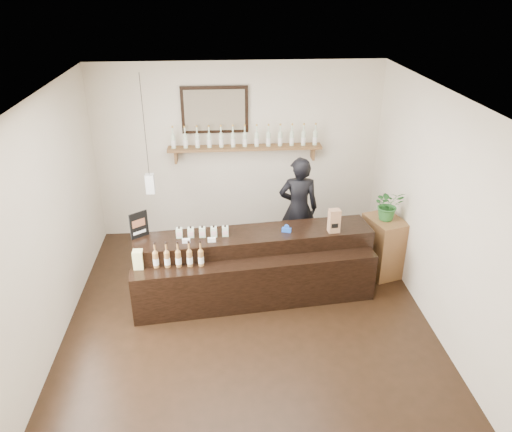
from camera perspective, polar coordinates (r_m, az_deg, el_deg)
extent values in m
plane|color=black|center=(6.44, -0.84, -11.82)|extent=(5.00, 5.00, 0.00)
plane|color=beige|center=(8.00, -2.04, 7.41)|extent=(4.50, 0.00, 4.50)
plane|color=beige|center=(3.64, 1.61, -18.47)|extent=(4.50, 0.00, 4.50)
plane|color=beige|center=(6.01, -22.89, -1.29)|extent=(0.00, 5.00, 5.00)
plane|color=beige|center=(6.22, 20.22, 0.13)|extent=(0.00, 5.00, 5.00)
plane|color=white|center=(5.21, -1.05, 13.29)|extent=(5.00, 5.00, 0.00)
cube|color=brown|center=(7.85, -1.27, 7.82)|extent=(2.40, 0.25, 0.04)
cube|color=brown|center=(7.94, -9.14, 6.78)|extent=(0.04, 0.20, 0.20)
cube|color=brown|center=(8.04, 6.49, 7.21)|extent=(0.04, 0.20, 0.20)
cube|color=black|center=(7.78, -4.74, 12.01)|extent=(1.02, 0.04, 0.72)
cube|color=#4D4331|center=(7.75, -4.74, 11.96)|extent=(0.92, 0.01, 0.62)
cube|color=white|center=(7.27, -12.01, 3.63)|extent=(0.12, 0.12, 0.28)
cylinder|color=black|center=(7.00, -12.65, 10.03)|extent=(0.01, 0.01, 1.41)
cylinder|color=beige|center=(7.83, -9.42, 8.37)|extent=(0.07, 0.07, 0.20)
cone|color=beige|center=(7.80, -9.49, 9.26)|extent=(0.07, 0.07, 0.05)
cylinder|color=beige|center=(7.78, -9.53, 9.69)|extent=(0.02, 0.02, 0.07)
cylinder|color=gold|center=(7.77, -9.55, 10.02)|extent=(0.03, 0.03, 0.02)
cylinder|color=white|center=(7.84, -9.41, 8.23)|extent=(0.07, 0.07, 0.09)
cylinder|color=beige|center=(7.82, -8.07, 8.43)|extent=(0.07, 0.07, 0.20)
cone|color=beige|center=(7.78, -8.13, 9.33)|extent=(0.07, 0.07, 0.05)
cylinder|color=beige|center=(7.77, -8.16, 9.75)|extent=(0.02, 0.02, 0.07)
cylinder|color=gold|center=(7.75, -8.18, 10.08)|extent=(0.03, 0.03, 0.02)
cylinder|color=white|center=(7.83, -8.06, 8.29)|extent=(0.07, 0.07, 0.09)
cylinder|color=beige|center=(7.81, -6.72, 8.49)|extent=(0.07, 0.07, 0.20)
cone|color=beige|center=(7.77, -6.77, 9.38)|extent=(0.07, 0.07, 0.05)
cylinder|color=beige|center=(7.76, -6.79, 9.81)|extent=(0.02, 0.02, 0.07)
cylinder|color=gold|center=(7.74, -6.81, 10.14)|extent=(0.03, 0.03, 0.02)
cylinder|color=white|center=(7.82, -6.71, 8.35)|extent=(0.07, 0.07, 0.09)
cylinder|color=beige|center=(7.80, -5.36, 8.54)|extent=(0.07, 0.07, 0.20)
cone|color=beige|center=(7.77, -5.40, 9.44)|extent=(0.07, 0.07, 0.05)
cylinder|color=beige|center=(7.75, -5.42, 9.86)|extent=(0.02, 0.02, 0.07)
cylinder|color=gold|center=(7.74, -5.43, 10.20)|extent=(0.03, 0.03, 0.02)
cylinder|color=white|center=(7.81, -5.35, 8.40)|extent=(0.07, 0.07, 0.09)
cylinder|color=beige|center=(7.80, -4.00, 8.59)|extent=(0.07, 0.07, 0.20)
cone|color=beige|center=(7.77, -4.03, 9.48)|extent=(0.07, 0.07, 0.05)
cylinder|color=beige|center=(7.75, -4.04, 9.91)|extent=(0.02, 0.02, 0.07)
cylinder|color=gold|center=(7.74, -4.05, 10.24)|extent=(0.03, 0.03, 0.02)
cylinder|color=white|center=(7.81, -3.99, 8.45)|extent=(0.07, 0.07, 0.09)
cylinder|color=beige|center=(7.81, -2.64, 8.63)|extent=(0.07, 0.07, 0.20)
cone|color=beige|center=(7.77, -2.66, 9.53)|extent=(0.07, 0.07, 0.05)
cylinder|color=beige|center=(7.75, -2.67, 9.95)|extent=(0.02, 0.02, 0.07)
cylinder|color=gold|center=(7.74, -2.67, 10.29)|extent=(0.03, 0.03, 0.02)
cylinder|color=white|center=(7.81, -2.64, 8.49)|extent=(0.07, 0.07, 0.09)
cylinder|color=beige|center=(7.81, -1.28, 8.67)|extent=(0.07, 0.07, 0.20)
cone|color=beige|center=(7.78, -1.29, 9.56)|extent=(0.07, 0.07, 0.05)
cylinder|color=beige|center=(7.76, -1.29, 9.99)|extent=(0.02, 0.02, 0.07)
cylinder|color=gold|center=(7.75, -1.30, 10.32)|extent=(0.03, 0.03, 0.02)
cylinder|color=white|center=(7.82, -1.28, 8.53)|extent=(0.07, 0.07, 0.09)
cylinder|color=beige|center=(7.82, 0.08, 8.70)|extent=(0.07, 0.07, 0.20)
cone|color=beige|center=(7.79, 0.08, 9.59)|extent=(0.07, 0.07, 0.05)
cylinder|color=beige|center=(7.77, 0.08, 10.02)|extent=(0.02, 0.02, 0.07)
cylinder|color=gold|center=(7.76, 0.08, 10.35)|extent=(0.03, 0.03, 0.02)
cylinder|color=white|center=(7.83, 0.08, 8.56)|extent=(0.07, 0.07, 0.09)
cylinder|color=beige|center=(7.84, 1.43, 8.73)|extent=(0.07, 0.07, 0.20)
cone|color=beige|center=(7.80, 1.44, 9.62)|extent=(0.07, 0.07, 0.05)
cylinder|color=beige|center=(7.79, 1.44, 10.04)|extent=(0.02, 0.02, 0.07)
cylinder|color=gold|center=(7.77, 1.45, 10.38)|extent=(0.03, 0.03, 0.02)
cylinder|color=white|center=(7.85, 1.43, 8.59)|extent=(0.07, 0.07, 0.09)
cylinder|color=beige|center=(7.86, 2.77, 8.75)|extent=(0.07, 0.07, 0.20)
cone|color=beige|center=(7.82, 2.79, 9.64)|extent=(0.07, 0.07, 0.05)
cylinder|color=beige|center=(7.81, 2.80, 10.06)|extent=(0.02, 0.02, 0.07)
cylinder|color=gold|center=(7.79, 2.81, 10.39)|extent=(0.03, 0.03, 0.02)
cylinder|color=white|center=(7.87, 2.77, 8.61)|extent=(0.07, 0.07, 0.09)
cylinder|color=beige|center=(7.88, 4.11, 8.77)|extent=(0.07, 0.07, 0.20)
cone|color=beige|center=(7.85, 4.14, 9.65)|extent=(0.07, 0.07, 0.05)
cylinder|color=beige|center=(7.83, 4.16, 10.08)|extent=(0.02, 0.02, 0.07)
cylinder|color=gold|center=(7.82, 4.17, 10.41)|extent=(0.03, 0.03, 0.02)
cylinder|color=white|center=(7.89, 4.11, 8.63)|extent=(0.07, 0.07, 0.09)
cylinder|color=beige|center=(7.91, 5.44, 8.78)|extent=(0.07, 0.07, 0.20)
cone|color=beige|center=(7.88, 5.48, 9.66)|extent=(0.07, 0.07, 0.05)
cylinder|color=beige|center=(7.86, 5.50, 10.08)|extent=(0.02, 0.02, 0.07)
cylinder|color=gold|center=(7.85, 5.51, 10.41)|extent=(0.03, 0.03, 0.02)
cylinder|color=white|center=(7.92, 5.44, 8.64)|extent=(0.07, 0.07, 0.09)
cylinder|color=beige|center=(7.94, 6.76, 8.79)|extent=(0.07, 0.07, 0.20)
cone|color=beige|center=(7.91, 6.81, 9.67)|extent=(0.07, 0.07, 0.05)
cylinder|color=beige|center=(7.89, 6.83, 10.09)|extent=(0.02, 0.02, 0.07)
cylinder|color=gold|center=(7.88, 6.85, 10.42)|extent=(0.03, 0.03, 0.02)
cylinder|color=white|center=(7.95, 6.75, 8.65)|extent=(0.07, 0.07, 0.09)
cube|color=black|center=(6.77, -0.21, -5.21)|extent=(3.18, 0.89, 0.88)
cube|color=black|center=(6.48, 0.06, -7.91)|extent=(3.15, 0.61, 0.67)
cube|color=white|center=(6.37, -7.99, -2.82)|extent=(0.10, 0.04, 0.05)
cube|color=white|center=(6.35, -5.08, -2.73)|extent=(0.10, 0.04, 0.05)
cube|color=#D8D584|center=(6.34, -13.26, -5.31)|extent=(0.12, 0.12, 0.12)
cube|color=#D8D584|center=(6.28, -13.37, -4.38)|extent=(0.12, 0.12, 0.12)
cube|color=beige|center=(6.50, -8.75, -1.93)|extent=(0.08, 0.08, 0.13)
cube|color=beige|center=(6.46, -8.77, -2.10)|extent=(0.07, 0.00, 0.06)
cylinder|color=black|center=(6.46, -8.80, -1.34)|extent=(0.02, 0.02, 0.03)
cube|color=beige|center=(6.49, -7.45, -1.89)|extent=(0.08, 0.08, 0.13)
cube|color=beige|center=(6.45, -7.47, -2.06)|extent=(0.07, 0.00, 0.06)
cylinder|color=black|center=(6.45, -7.49, -1.30)|extent=(0.02, 0.02, 0.03)
cube|color=beige|center=(6.48, -6.15, -1.85)|extent=(0.08, 0.08, 0.13)
cube|color=beige|center=(6.44, -6.15, -2.02)|extent=(0.07, 0.00, 0.06)
cylinder|color=black|center=(6.44, -6.18, -1.26)|extent=(0.02, 0.02, 0.03)
cube|color=beige|center=(6.47, -4.84, -1.80)|extent=(0.08, 0.08, 0.13)
cube|color=beige|center=(6.44, -4.84, -1.98)|extent=(0.07, 0.00, 0.06)
cylinder|color=black|center=(6.44, -4.86, -1.21)|extent=(0.02, 0.02, 0.03)
cube|color=beige|center=(6.47, -3.53, -1.76)|extent=(0.08, 0.08, 0.13)
cube|color=beige|center=(6.44, -3.52, -1.93)|extent=(0.07, 0.00, 0.06)
cylinder|color=black|center=(6.44, -3.55, -1.17)|extent=(0.02, 0.02, 0.03)
cylinder|color=olive|center=(6.29, -11.38, -4.95)|extent=(0.07, 0.07, 0.20)
cone|color=olive|center=(6.23, -11.48, -3.94)|extent=(0.07, 0.07, 0.05)
cylinder|color=olive|center=(6.20, -11.53, -3.46)|extent=(0.02, 0.02, 0.07)
cylinder|color=black|center=(6.17, -11.57, -3.08)|extent=(0.03, 0.03, 0.02)
cylinder|color=white|center=(6.30, -11.36, -5.11)|extent=(0.07, 0.07, 0.09)
cylinder|color=olive|center=(6.27, -10.12, -4.92)|extent=(0.07, 0.07, 0.20)
cone|color=olive|center=(6.21, -10.21, -3.91)|extent=(0.07, 0.07, 0.05)
cylinder|color=olive|center=(6.18, -10.26, -3.43)|extent=(0.02, 0.02, 0.07)
cylinder|color=black|center=(6.16, -10.29, -3.05)|extent=(0.03, 0.03, 0.02)
cylinder|color=white|center=(6.28, -10.11, -5.08)|extent=(0.07, 0.07, 0.09)
cylinder|color=olive|center=(6.26, -8.86, -4.89)|extent=(0.07, 0.07, 0.20)
cone|color=olive|center=(6.20, -8.94, -3.88)|extent=(0.07, 0.07, 0.05)
cylinder|color=olive|center=(6.17, -8.97, -3.39)|extent=(0.02, 0.02, 0.07)
cylinder|color=black|center=(6.14, -9.00, -3.01)|extent=(0.03, 0.03, 0.02)
cylinder|color=white|center=(6.27, -8.84, -5.05)|extent=(0.07, 0.07, 0.09)
cylinder|color=olive|center=(6.25, -7.59, -4.85)|extent=(0.07, 0.07, 0.20)
cone|color=olive|center=(6.18, -7.65, -3.84)|extent=(0.07, 0.07, 0.05)
cylinder|color=olive|center=(6.16, -7.69, -3.36)|extent=(0.02, 0.02, 0.07)
cylinder|color=black|center=(6.13, -7.71, -2.97)|extent=(0.03, 0.03, 0.02)
cylinder|color=white|center=(6.26, -7.58, -5.01)|extent=(0.07, 0.07, 0.09)
cylinder|color=olive|center=(6.24, -6.31, -4.82)|extent=(0.07, 0.07, 0.20)
cone|color=olive|center=(6.18, -6.37, -3.80)|extent=(0.07, 0.07, 0.05)
cylinder|color=olive|center=(6.15, -6.40, -3.32)|extent=(0.02, 0.02, 0.07)
cylinder|color=black|center=(6.12, -6.42, -2.94)|extent=(0.03, 0.03, 0.02)
cylinder|color=white|center=(6.25, -6.30, -4.98)|extent=(0.07, 0.07, 0.09)
cube|color=black|center=(6.55, -13.23, -0.99)|extent=(0.21, 0.17, 0.35)
cube|color=brown|center=(6.52, -13.27, -0.80)|extent=(0.15, 0.11, 0.10)
cube|color=white|center=(6.58, -13.16, -1.82)|extent=(0.15, 0.11, 0.04)
cube|color=#A2724E|center=(6.59, 8.92, -0.55)|extent=(0.16, 0.12, 0.32)
cube|color=black|center=(6.56, 9.00, -1.12)|extent=(0.09, 0.01, 0.06)
cube|color=blue|center=(6.58, 3.51, -1.60)|extent=(0.13, 0.08, 0.06)
cylinder|color=blue|center=(6.56, 3.52, -1.27)|extent=(0.07, 0.05, 0.07)
cube|color=brown|center=(7.39, 14.33, -3.33)|extent=(0.58, 0.69, 0.86)
imported|color=#2A692A|center=(7.10, 14.90, 1.26)|extent=(0.40, 0.35, 0.44)
imported|color=black|center=(7.38, 4.89, 1.57)|extent=(0.69, 0.47, 1.82)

